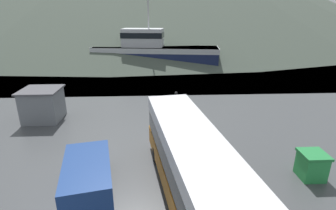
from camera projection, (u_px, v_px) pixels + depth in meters
water_surface at (156, 28)px, 140.40m from camera, size 240.00×240.00×0.00m
tour_bus at (197, 175)px, 10.88m from camera, size 4.24×12.95×3.45m
delivery_van at (89, 177)px, 11.92m from camera, size 3.08×5.93×2.29m
fishing_boat at (153, 52)px, 41.22m from camera, size 20.01×7.36×11.83m
storage_bin at (312, 165)px, 13.74m from camera, size 1.31×1.33×1.46m
dock_kiosk at (43, 105)px, 21.01m from camera, size 2.97×2.90×2.59m
small_boat at (251, 56)px, 48.60m from camera, size 5.99×4.34×1.05m
mooring_bollard at (176, 95)px, 26.22m from camera, size 0.32×0.32×0.81m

